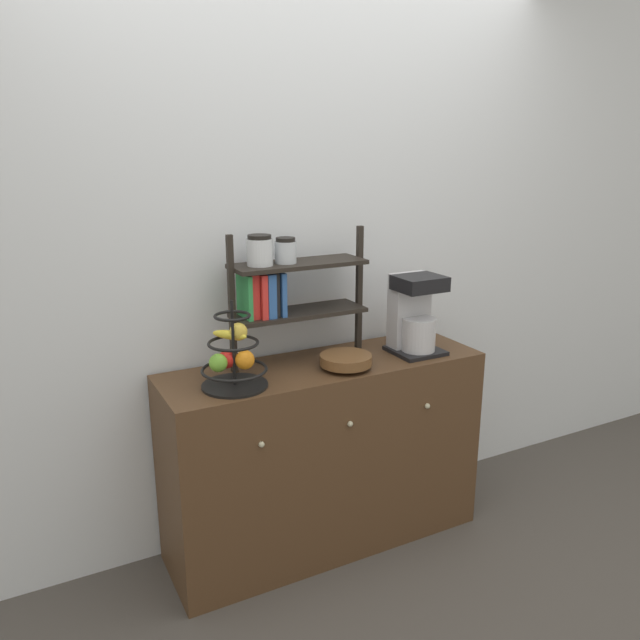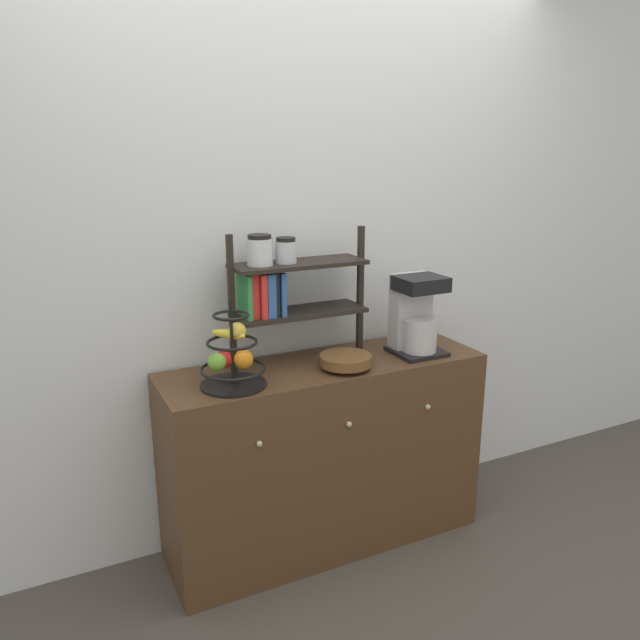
# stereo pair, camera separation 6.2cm
# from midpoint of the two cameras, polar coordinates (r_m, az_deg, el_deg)

# --- Properties ---
(ground_plane) EXTENTS (12.00, 12.00, 0.00)m
(ground_plane) POSITION_cam_midpoint_polar(r_m,az_deg,el_deg) (2.94, 3.08, -21.44)
(ground_plane) COLOR #47423D
(wall_back) EXTENTS (7.00, 0.05, 2.60)m
(wall_back) POSITION_cam_midpoint_polar(r_m,az_deg,el_deg) (2.81, -1.32, 5.96)
(wall_back) COLOR silver
(wall_back) RESTS_ON ground_plane
(sideboard) EXTENTS (1.42, 0.45, 0.87)m
(sideboard) POSITION_cam_midpoint_polar(r_m,az_deg,el_deg) (2.87, 1.05, -12.20)
(sideboard) COLOR #4C331E
(sideboard) RESTS_ON ground_plane
(coffee_maker) EXTENTS (0.22, 0.22, 0.36)m
(coffee_maker) POSITION_cam_midpoint_polar(r_m,az_deg,el_deg) (2.83, 9.35, 0.42)
(coffee_maker) COLOR black
(coffee_maker) RESTS_ON sideboard
(fruit_stand) EXTENTS (0.26, 0.26, 0.35)m
(fruit_stand) POSITION_cam_midpoint_polar(r_m,az_deg,el_deg) (2.44, -7.33, -3.40)
(fruit_stand) COLOR black
(fruit_stand) RESTS_ON sideboard
(wooden_bowl) EXTENTS (0.22, 0.22, 0.06)m
(wooden_bowl) POSITION_cam_midpoint_polar(r_m,az_deg,el_deg) (2.63, 3.03, -3.73)
(wooden_bowl) COLOR brown
(wooden_bowl) RESTS_ON sideboard
(shelf_hutch) EXTENTS (0.63, 0.20, 0.57)m
(shelf_hutch) POSITION_cam_midpoint_polar(r_m,az_deg,el_deg) (2.61, -3.02, 3.37)
(shelf_hutch) COLOR black
(shelf_hutch) RESTS_ON sideboard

